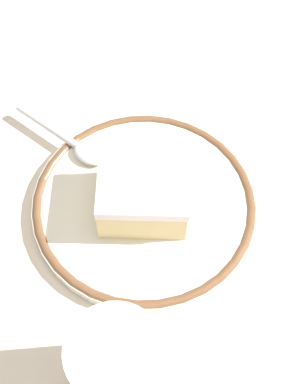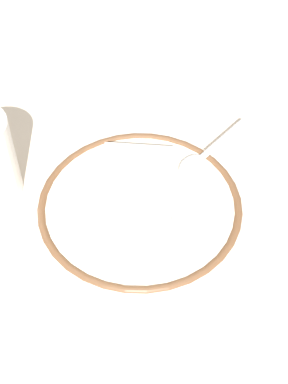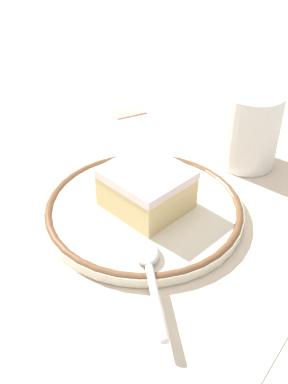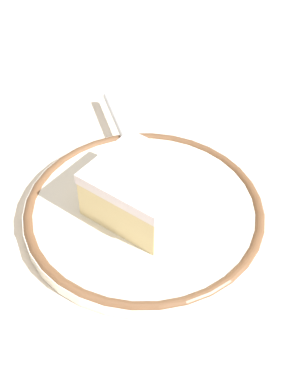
{
  "view_description": "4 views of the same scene",
  "coord_description": "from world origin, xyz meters",
  "px_view_note": "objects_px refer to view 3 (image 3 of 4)",
  "views": [
    {
      "loc": [
        -0.05,
        -0.26,
        0.5
      ],
      "look_at": [
        -0.01,
        0.02,
        0.03
      ],
      "focal_mm": 52.71,
      "sensor_mm": 36.0,
      "label": 1
    },
    {
      "loc": [
        0.38,
        -0.0,
        0.49
      ],
      "look_at": [
        -0.01,
        0.02,
        0.03
      ],
      "focal_mm": 52.53,
      "sensor_mm": 36.0,
      "label": 2
    },
    {
      "loc": [
        -0.25,
        0.36,
        0.34
      ],
      "look_at": [
        -0.01,
        0.02,
        0.03
      ],
      "focal_mm": 43.77,
      "sensor_mm": 36.0,
      "label": 3
    },
    {
      "loc": [
        0.15,
        -0.27,
        0.36
      ],
      "look_at": [
        -0.01,
        0.02,
        0.03
      ],
      "focal_mm": 47.82,
      "sensor_mm": 36.0,
      "label": 4
    }
  ],
  "objects_px": {
    "cake_slice": "(146,188)",
    "cup": "(249,134)",
    "sugar_packet": "(129,110)",
    "spoon": "(149,267)",
    "plate": "(144,209)"
  },
  "relations": [
    {
      "from": "sugar_packet",
      "to": "cup",
      "type": "bearing_deg",
      "value": 173.92
    },
    {
      "from": "cake_slice",
      "to": "spoon",
      "type": "relative_size",
      "value": 0.97
    },
    {
      "from": "cake_slice",
      "to": "spoon",
      "type": "xyz_separation_m",
      "value": [
        -0.06,
        0.08,
        -0.02
      ]
    },
    {
      "from": "plate",
      "to": "cake_slice",
      "type": "distance_m",
      "value": 0.03
    },
    {
      "from": "plate",
      "to": "spoon",
      "type": "height_order",
      "value": "spoon"
    },
    {
      "from": "spoon",
      "to": "cup",
      "type": "height_order",
      "value": "cup"
    },
    {
      "from": "plate",
      "to": "cup",
      "type": "distance_m",
      "value": 0.18
    },
    {
      "from": "cake_slice",
      "to": "cup",
      "type": "height_order",
      "value": "cup"
    },
    {
      "from": "plate",
      "to": "sugar_packet",
      "type": "relative_size",
      "value": 4.51
    },
    {
      "from": "cup",
      "to": "sugar_packet",
      "type": "bearing_deg",
      "value": -6.08
    },
    {
      "from": "spoon",
      "to": "plate",
      "type": "bearing_deg",
      "value": -50.94
    },
    {
      "from": "sugar_packet",
      "to": "cake_slice",
      "type": "bearing_deg",
      "value": 132.21
    },
    {
      "from": "spoon",
      "to": "sugar_packet",
      "type": "relative_size",
      "value": 1.99
    },
    {
      "from": "cup",
      "to": "sugar_packet",
      "type": "relative_size",
      "value": 1.98
    },
    {
      "from": "cup",
      "to": "plate",
      "type": "bearing_deg",
      "value": 75.35
    }
  ]
}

